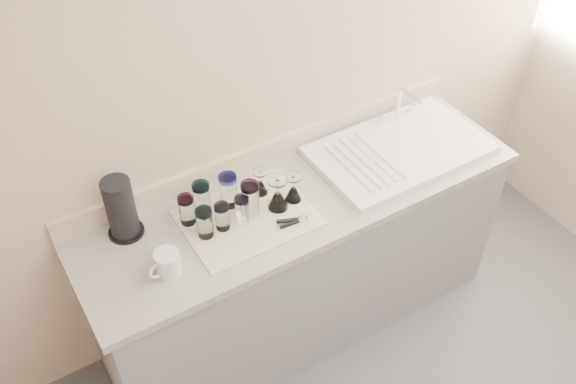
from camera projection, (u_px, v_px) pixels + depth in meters
room_envelope at (555, 279)px, 1.65m from camera, size 3.54×3.50×2.52m
counter_unit at (300, 261)px, 3.15m from camera, size 2.06×0.62×0.90m
sink_unit at (399, 149)px, 3.04m from camera, size 0.82×0.50×0.22m
dish_towel at (248, 217)px, 2.73m from camera, size 0.55×0.42×0.01m
tumbler_teal at (187, 210)px, 2.66m from camera, size 0.07×0.07×0.14m
tumbler_cyan at (202, 198)px, 2.70m from camera, size 0.08×0.08×0.15m
tumbler_purple at (228, 190)px, 2.73m from camera, size 0.08×0.08×0.16m
tumbler_magenta at (205, 223)px, 2.60m from camera, size 0.07×0.07×0.14m
tumbler_blue at (222, 216)px, 2.64m from camera, size 0.06×0.06×0.13m
tumbler_lavender at (242, 209)px, 2.67m from camera, size 0.06×0.06×0.12m
tumbler_extra at (250, 198)px, 2.69m from camera, size 0.08×0.08×0.16m
goblet_back_left at (260, 185)px, 2.81m from camera, size 0.07×0.07×0.12m
goblet_front_left at (278, 198)px, 2.73m from camera, size 0.09×0.09×0.16m
goblet_front_right at (293, 192)px, 2.78m from camera, size 0.07×0.07×0.13m
can_opener at (295, 221)px, 2.70m from camera, size 0.14×0.07×0.02m
white_mug at (167, 263)px, 2.48m from camera, size 0.15×0.12×0.10m
paper_towel_roll at (121, 209)px, 2.58m from camera, size 0.15×0.15×0.28m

